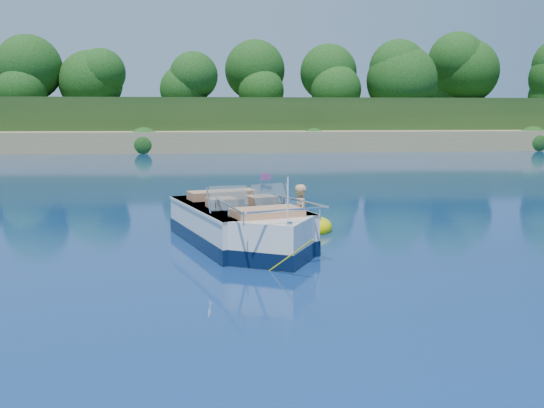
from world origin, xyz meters
name	(u,v)px	position (x,y,z in m)	size (l,w,h in m)	color
ground	(257,300)	(0.00, 0.00, 0.00)	(160.00, 160.00, 0.00)	#0A1E4B
shoreline	(215,129)	(0.00, 63.77, 0.98)	(170.00, 59.00, 6.00)	#8C7C51
treeline	(218,79)	(0.04, 41.01, 5.55)	(150.00, 7.12, 8.19)	black
motorboat	(244,229)	(0.02, 3.82, 0.37)	(3.14, 5.58, 1.92)	silver
tow_tube	(302,226)	(1.52, 5.39, 0.10)	(1.54, 1.54, 0.38)	#E2DF00
boy	(301,230)	(1.50, 5.49, 0.00)	(0.57, 0.37, 1.56)	tan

